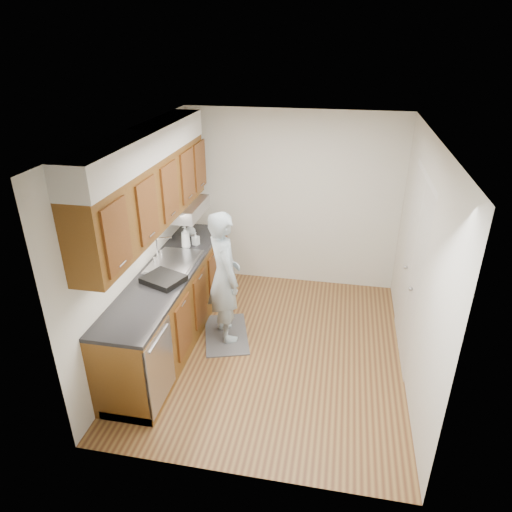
% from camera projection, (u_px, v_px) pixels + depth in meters
% --- Properties ---
extents(floor, '(3.50, 3.50, 0.00)m').
position_uv_depth(floor, '(271.00, 349.00, 5.40)').
color(floor, olive).
rests_on(floor, ground).
extents(ceiling, '(3.50, 3.50, 0.00)m').
position_uv_depth(ceiling, '(275.00, 135.00, 4.31)').
color(ceiling, white).
rests_on(ceiling, wall_left).
extents(wall_left, '(0.02, 3.50, 2.50)m').
position_uv_depth(wall_left, '(140.00, 243.00, 5.11)').
color(wall_left, silver).
rests_on(wall_left, floor).
extents(wall_right, '(0.02, 3.50, 2.50)m').
position_uv_depth(wall_right, '(419.00, 266.00, 4.60)').
color(wall_right, silver).
rests_on(wall_right, floor).
extents(wall_back, '(3.00, 0.02, 2.50)m').
position_uv_depth(wall_back, '(292.00, 201.00, 6.40)').
color(wall_back, silver).
rests_on(wall_back, floor).
extents(counter, '(0.64, 2.80, 1.30)m').
position_uv_depth(counter, '(171.00, 303.00, 5.39)').
color(counter, brown).
rests_on(counter, floor).
extents(upper_cabinets, '(0.47, 2.80, 1.21)m').
position_uv_depth(upper_cabinets, '(150.00, 182.00, 4.81)').
color(upper_cabinets, brown).
rests_on(upper_cabinets, wall_left).
extents(closet_door, '(0.02, 1.22, 2.05)m').
position_uv_depth(closet_door, '(411.00, 272.00, 4.97)').
color(closet_door, white).
rests_on(closet_door, wall_right).
extents(floor_mat, '(0.74, 0.98, 0.02)m').
position_uv_depth(floor_mat, '(226.00, 334.00, 5.65)').
color(floor_mat, slate).
rests_on(floor_mat, floor).
extents(person, '(0.71, 0.77, 1.82)m').
position_uv_depth(person, '(224.00, 269.00, 5.24)').
color(person, '#99ADBA').
rests_on(person, floor_mat).
extents(soap_bottle_a, '(0.14, 0.14, 0.30)m').
position_uv_depth(soap_bottle_a, '(186.00, 237.00, 5.66)').
color(soap_bottle_a, silver).
rests_on(soap_bottle_a, counter).
extents(soap_bottle_b, '(0.10, 0.10, 0.17)m').
position_uv_depth(soap_bottle_b, '(196.00, 239.00, 5.78)').
color(soap_bottle_b, silver).
rests_on(soap_bottle_b, counter).
extents(soap_bottle_c, '(0.17, 0.17, 0.18)m').
position_uv_depth(soap_bottle_c, '(190.00, 229.00, 6.04)').
color(soap_bottle_c, silver).
rests_on(soap_bottle_c, counter).
extents(steel_can, '(0.07, 0.07, 0.11)m').
position_uv_depth(steel_can, '(194.00, 239.00, 5.82)').
color(steel_can, '#A5A5AA').
rests_on(steel_can, counter).
extents(dish_rack, '(0.50, 0.47, 0.06)m').
position_uv_depth(dish_rack, '(164.00, 279.00, 4.93)').
color(dish_rack, black).
rests_on(dish_rack, counter).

